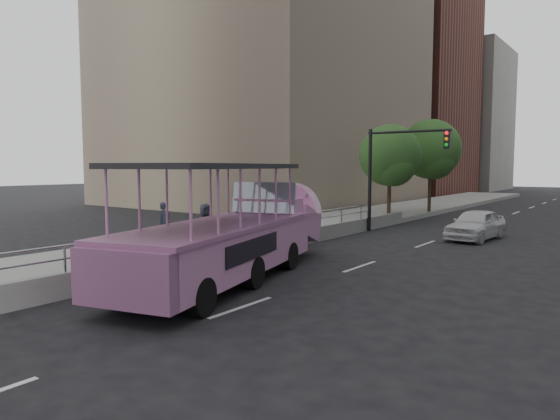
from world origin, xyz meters
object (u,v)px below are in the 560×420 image
object	(u,v)px
pedestrian_far	(206,226)
street_tree_near	(391,158)
parking_sign	(302,209)
street_tree_far	(432,152)
car	(476,224)
traffic_signal	(392,163)
duck_boat	(237,235)
pedestrian_near	(164,222)

from	to	relation	value
pedestrian_far	street_tree_near	world-z (taller)	street_tree_near
parking_sign	street_tree_far	bearing A→B (deg)	91.53
car	parking_sign	bearing A→B (deg)	-121.46
car	parking_sign	size ratio (longest dim) A/B	1.64
traffic_signal	duck_boat	bearing A→B (deg)	-88.07
traffic_signal	street_tree_far	distance (m)	9.57
duck_boat	car	distance (m)	12.78
duck_boat	pedestrian_near	size ratio (longest dim) A/B	6.52
duck_boat	car	xyz separation A→B (m)	(3.64, 12.24, -0.56)
car	parking_sign	world-z (taller)	parking_sign
duck_boat	street_tree_far	bearing A→B (deg)	94.80
street_tree_near	street_tree_far	bearing A→B (deg)	88.09
car	street_tree_near	size ratio (longest dim) A/B	0.71
street_tree_far	duck_boat	bearing A→B (deg)	-85.20
car	street_tree_far	xyz separation A→B (m)	(-5.44, 9.25, 3.61)
pedestrian_far	street_tree_far	size ratio (longest dim) A/B	0.26
pedestrian_near	parking_sign	distance (m)	5.51
duck_boat	parking_sign	bearing A→B (deg)	104.00
street_tree_near	car	bearing A→B (deg)	-29.92
duck_boat	parking_sign	xyz separation A→B (m)	(-1.38, 5.52, 0.33)
duck_boat	pedestrian_far	size ratio (longest dim) A/B	6.24
pedestrian_near	pedestrian_far	world-z (taller)	pedestrian_far
duck_boat	car	world-z (taller)	duck_boat
duck_boat	traffic_signal	xyz separation A→B (m)	(-0.41, 12.06, 2.24)
street_tree_near	street_tree_far	xyz separation A→B (m)	(0.20, 6.00, 0.49)
parking_sign	street_tree_far	size ratio (longest dim) A/B	0.39
parking_sign	traffic_signal	xyz separation A→B (m)	(0.97, 6.54, 1.91)
pedestrian_near	traffic_signal	bearing A→B (deg)	-30.05
car	pedestrian_far	xyz separation A→B (m)	(-6.65, -10.52, 0.45)
duck_boat	pedestrian_near	distance (m)	5.81
pedestrian_far	parking_sign	size ratio (longest dim) A/B	0.68
car	street_tree_near	world-z (taller)	street_tree_near
duck_boat	pedestrian_near	bearing A→B (deg)	161.00
car	street_tree_far	bearing A→B (deg)	125.76
car	street_tree_far	world-z (taller)	street_tree_far
duck_boat	street_tree_far	distance (m)	21.77
car	parking_sign	xyz separation A→B (m)	(-5.01, -6.72, 0.89)
street_tree_far	parking_sign	bearing A→B (deg)	-88.47
pedestrian_near	street_tree_far	bearing A→B (deg)	-14.14
parking_sign	street_tree_near	xyz separation A→B (m)	(-0.63, 9.96, 2.23)
pedestrian_near	parking_sign	bearing A→B (deg)	-52.05
pedestrian_far	street_tree_near	size ratio (longest dim) A/B	0.29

